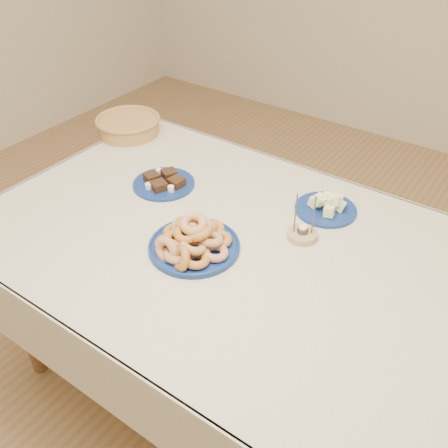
% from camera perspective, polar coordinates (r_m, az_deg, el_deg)
% --- Properties ---
extents(ground, '(5.00, 5.00, 0.00)m').
position_cam_1_polar(ground, '(2.15, 0.81, -17.75)').
color(ground, olive).
rests_on(ground, ground).
extents(dining_table, '(1.71, 1.11, 0.75)m').
position_cam_1_polar(dining_table, '(1.67, 1.00, -4.82)').
color(dining_table, brown).
rests_on(dining_table, ground).
extents(donut_platter, '(0.34, 0.34, 0.13)m').
position_cam_1_polar(donut_platter, '(1.55, -3.58, -1.95)').
color(donut_platter, navy).
rests_on(donut_platter, dining_table).
extents(melon_plate, '(0.23, 0.23, 0.07)m').
position_cam_1_polar(melon_plate, '(1.76, 11.70, 2.06)').
color(melon_plate, navy).
rests_on(melon_plate, dining_table).
extents(brownie_plate, '(0.29, 0.29, 0.04)m').
position_cam_1_polar(brownie_plate, '(1.88, -6.89, 4.74)').
color(brownie_plate, navy).
rests_on(brownie_plate, dining_table).
extents(wicker_basket, '(0.30, 0.30, 0.07)m').
position_cam_1_polar(wicker_basket, '(2.27, -10.89, 11.08)').
color(wicker_basket, olive).
rests_on(wicker_basket, dining_table).
extents(candle_holder, '(0.13, 0.13, 0.16)m').
position_cam_1_polar(candle_holder, '(1.62, 8.94, -1.11)').
color(candle_holder, tan).
rests_on(candle_holder, dining_table).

